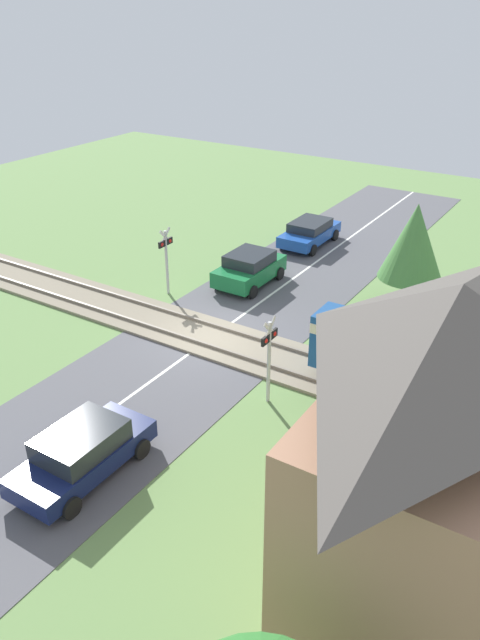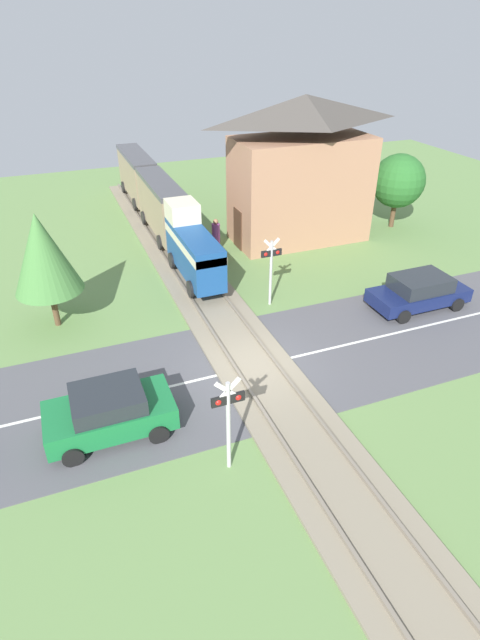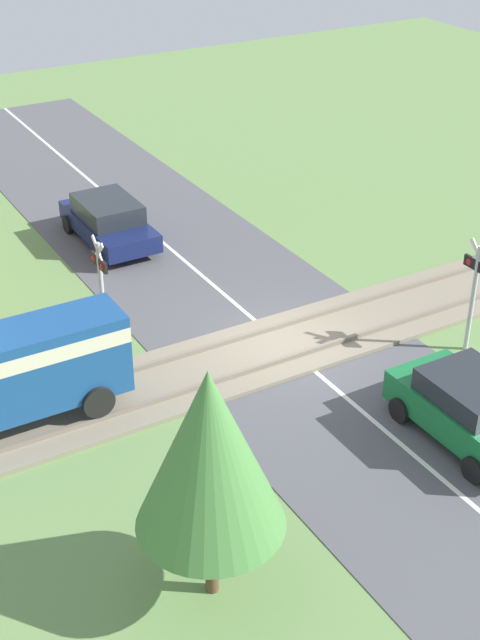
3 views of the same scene
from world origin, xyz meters
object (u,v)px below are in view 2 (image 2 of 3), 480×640
Objects in this scene: pedestrian_by_station at (216,236)px; train at (159,202)px; crossing_signal_west_approach at (228,413)px; car_far_side at (419,291)px; crossing_signal_east_approach at (271,263)px; car_near_crossing at (110,411)px; station_building at (301,173)px.

train is at bearing 122.55° from pedestrian_by_station.
crossing_signal_west_approach is (-2.41, -17.81, 0.07)m from train.
crossing_signal_east_approach is at bearing 156.22° from car_far_side.
car_near_crossing is 0.48× the size of station_building.
crossing_signal_west_approach is at bearing -97.72° from train.
car_near_crossing is at bearing -108.81° from train.
station_building is at bearing 56.70° from crossing_signal_west_approach.
train is 6.04× the size of crossing_signal_west_approach.
train is at bearing 103.76° from crossing_signal_east_approach.
train is 8.01m from station_building.
car_far_side is 0.54× the size of station_building.
pedestrian_by_station is (-5.99, 8.97, 0.02)m from car_far_side.
car_far_side is 1.38× the size of crossing_signal_east_approach.
car_near_crossing is 13.68m from car_far_side.
train is 4.21m from pedestrian_by_station.
train is 4.37× the size of car_far_side.
station_building reaches higher than crossing_signal_east_approach.
car_near_crossing is at bearing 137.71° from crossing_signal_west_approach.
car_near_crossing is (-5.20, -15.27, -1.08)m from train.
pedestrian_by_station is at bearing 58.06° from car_near_crossing.
train is 6.04× the size of crossing_signal_east_approach.
crossing_signal_west_approach reaches higher than car_far_side.
car_near_crossing is 9.42m from crossing_signal_east_approach.
station_building is (4.56, 6.34, 1.69)m from crossing_signal_east_approach.
station_building is at bearing 43.99° from car_near_crossing.
station_building reaches higher than train.
train is at bearing 123.39° from car_far_side.
pedestrian_by_station reaches higher than car_near_crossing.
station_building is (-1.20, 8.87, 2.87)m from car_far_side.
pedestrian_by_station is at bearing 72.27° from crossing_signal_west_approach.
crossing_signal_east_approach reaches higher than car_near_crossing.
crossing_signal_west_approach is 17.18m from station_building.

